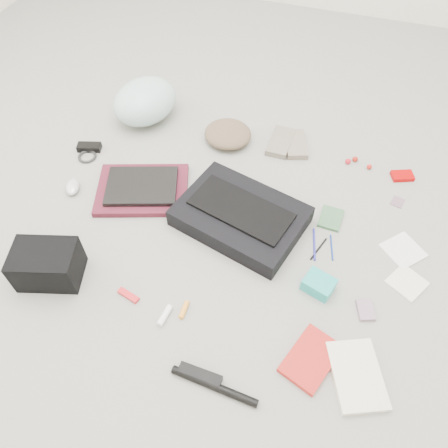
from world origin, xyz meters
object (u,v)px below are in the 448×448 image
(messenger_bag, at_px, (240,216))
(bike_helmet, at_px, (145,101))
(camera_bag, at_px, (47,264))
(laptop, at_px, (142,186))
(accordion_wallet, at_px, (319,284))
(book_red, at_px, (311,359))

(messenger_bag, xyz_separation_m, bike_helmet, (-0.65, 0.51, 0.06))
(camera_bag, bearing_deg, bike_helmet, 76.84)
(laptop, distance_m, accordion_wallet, 0.86)
(bike_helmet, xyz_separation_m, accordion_wallet, (1.01, -0.71, -0.07))
(laptop, height_order, camera_bag, camera_bag)
(bike_helmet, height_order, accordion_wallet, bike_helmet)
(messenger_bag, bearing_deg, camera_bag, -127.22)
(laptop, distance_m, book_red, 0.99)
(bike_helmet, relative_size, accordion_wallet, 3.14)
(messenger_bag, xyz_separation_m, camera_bag, (-0.60, -0.47, 0.03))
(accordion_wallet, bearing_deg, laptop, -178.64)
(messenger_bag, height_order, book_red, messenger_bag)
(laptop, relative_size, camera_bag, 1.32)
(laptop, xyz_separation_m, accordion_wallet, (0.82, -0.24, -0.01))
(book_red, distance_m, accordion_wallet, 0.28)
(messenger_bag, height_order, camera_bag, camera_bag)
(messenger_bag, distance_m, accordion_wallet, 0.42)
(messenger_bag, xyz_separation_m, laptop, (-0.46, 0.03, -0.00))
(bike_helmet, height_order, book_red, bike_helmet)
(messenger_bag, xyz_separation_m, accordion_wallet, (0.36, -0.21, -0.01))
(messenger_bag, distance_m, bike_helmet, 0.83)
(bike_helmet, bearing_deg, camera_bag, -64.74)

